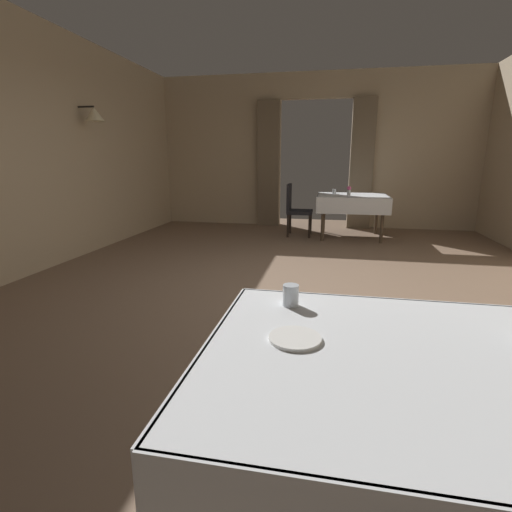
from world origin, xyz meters
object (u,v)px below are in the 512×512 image
at_px(chair_mid_left, 295,207).
at_px(flower_vase_mid, 349,191).
at_px(plate_near_d, 295,338).
at_px(glass_mid_b, 334,191).
at_px(dining_table_mid, 352,200).
at_px(glass_near_a, 291,295).
at_px(dining_table_near, 448,388).

bearing_deg(chair_mid_left, flower_vase_mid, -9.90).
relative_size(plate_near_d, glass_mid_b, 2.19).
distance_m(plate_near_d, flower_vase_mid, 5.52).
xyz_separation_m(dining_table_mid, plate_near_d, (-0.46, -5.70, 0.10)).
bearing_deg(chair_mid_left, dining_table_mid, 1.85).
xyz_separation_m(chair_mid_left, glass_mid_b, (0.67, 0.23, 0.28)).
xyz_separation_m(plate_near_d, flower_vase_mid, (0.39, 5.51, 0.08)).
relative_size(glass_near_a, flower_vase_mid, 0.55).
height_order(chair_mid_left, glass_mid_b, chair_mid_left).
bearing_deg(glass_near_a, glass_mid_b, 87.97).
relative_size(dining_table_near, glass_near_a, 17.21).
distance_m(dining_table_near, chair_mid_left, 5.80).
bearing_deg(plate_near_d, flower_vase_mid, 85.94).
xyz_separation_m(dining_table_near, glass_near_a, (-0.54, 0.36, 0.14)).
height_order(dining_table_near, dining_table_mid, same).
distance_m(glass_near_a, glass_mid_b, 5.59).
height_order(plate_near_d, glass_mid_b, glass_mid_b).
relative_size(dining_table_near, flower_vase_mid, 9.46).
height_order(dining_table_mid, flower_vase_mid, flower_vase_mid).
bearing_deg(glass_near_a, chair_mid_left, 95.06).
height_order(dining_table_near, glass_mid_b, glass_mid_b).
height_order(glass_near_a, plate_near_d, glass_near_a).
bearing_deg(flower_vase_mid, dining_table_mid, 69.84).
height_order(dining_table_near, plate_near_d, plate_near_d).
distance_m(glass_near_a, flower_vase_mid, 5.21).
bearing_deg(flower_vase_mid, chair_mid_left, 170.10).
xyz_separation_m(dining_table_near, chair_mid_left, (-1.01, 5.71, -0.14)).
distance_m(glass_near_a, plate_near_d, 0.32).
distance_m(dining_table_mid, flower_vase_mid, 0.27).
xyz_separation_m(plate_near_d, glass_mid_b, (0.15, 5.90, 0.04)).
xyz_separation_m(dining_table_mid, glass_near_a, (-0.51, -5.38, 0.14)).
distance_m(chair_mid_left, glass_mid_b, 0.76).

